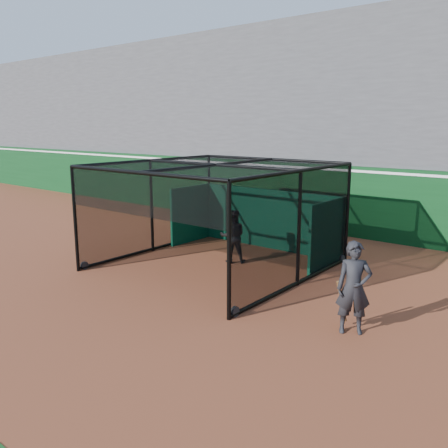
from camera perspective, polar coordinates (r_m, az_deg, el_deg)
The scene contains 6 objects.
ground at distance 11.39m, azimuth -7.59°, elevation -8.33°, with size 120.00×120.00×0.00m, color brown.
outfield_wall at distance 17.83m, azimuth 12.50°, elevation 3.10°, with size 50.00×0.50×2.50m.
grandstand at distance 21.09m, azimuth 17.62°, elevation 12.84°, with size 50.00×7.85×8.95m.
batting_cage at distance 13.13m, azimuth -0.90°, elevation 0.91°, with size 5.33×5.58×2.85m.
batter at distance 13.62m, azimuth 1.07°, elevation -1.49°, with size 0.75×0.58×1.54m, color black.
on_deck_player at distance 9.34m, azimuth 15.33°, elevation -7.43°, with size 0.78×0.71×1.79m.
Camera 1 is at (7.82, -7.31, 3.91)m, focal length 38.00 mm.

